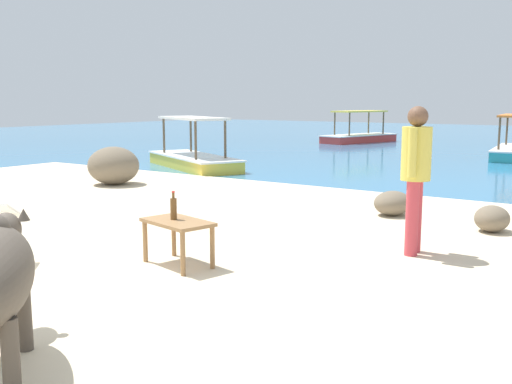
{
  "coord_description": "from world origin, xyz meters",
  "views": [
    {
      "loc": [
        4.68,
        -3.21,
        1.72
      ],
      "look_at": [
        0.43,
        3.0,
        0.55
      ],
      "focal_mm": 41.44,
      "sensor_mm": 36.0,
      "label": 1
    }
  ],
  "objects_px": {
    "person_standing": "(416,169)",
    "boat_red": "(359,136)",
    "low_bench_table": "(178,228)",
    "boat_yellow": "(193,157)",
    "bottle": "(174,208)"
  },
  "relations": [
    {
      "from": "person_standing",
      "to": "boat_red",
      "type": "height_order",
      "value": "person_standing"
    },
    {
      "from": "low_bench_table",
      "to": "boat_red",
      "type": "bearing_deg",
      "value": 122.51
    },
    {
      "from": "person_standing",
      "to": "boat_yellow",
      "type": "bearing_deg",
      "value": -42.39
    },
    {
      "from": "boat_red",
      "to": "boat_yellow",
      "type": "xyz_separation_m",
      "value": [
        0.45,
        -11.0,
        0.0
      ]
    },
    {
      "from": "low_bench_table",
      "to": "boat_yellow",
      "type": "bearing_deg",
      "value": 142.83
    },
    {
      "from": "low_bench_table",
      "to": "boat_red",
      "type": "distance_m",
      "value": 19.11
    },
    {
      "from": "low_bench_table",
      "to": "boat_red",
      "type": "height_order",
      "value": "boat_red"
    },
    {
      "from": "bottle",
      "to": "boat_red",
      "type": "height_order",
      "value": "boat_red"
    },
    {
      "from": "boat_red",
      "to": "boat_yellow",
      "type": "distance_m",
      "value": 11.01
    },
    {
      "from": "low_bench_table",
      "to": "boat_yellow",
      "type": "relative_size",
      "value": 0.22
    },
    {
      "from": "person_standing",
      "to": "boat_yellow",
      "type": "relative_size",
      "value": 0.43
    },
    {
      "from": "boat_yellow",
      "to": "bottle",
      "type": "bearing_deg",
      "value": -23.95
    },
    {
      "from": "low_bench_table",
      "to": "boat_yellow",
      "type": "xyz_separation_m",
      "value": [
        -5.8,
        7.06,
        -0.14
      ]
    },
    {
      "from": "low_bench_table",
      "to": "bottle",
      "type": "xyz_separation_m",
      "value": [
        -0.07,
        0.02,
        0.2
      ]
    },
    {
      "from": "bottle",
      "to": "boat_yellow",
      "type": "distance_m",
      "value": 9.09
    }
  ]
}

